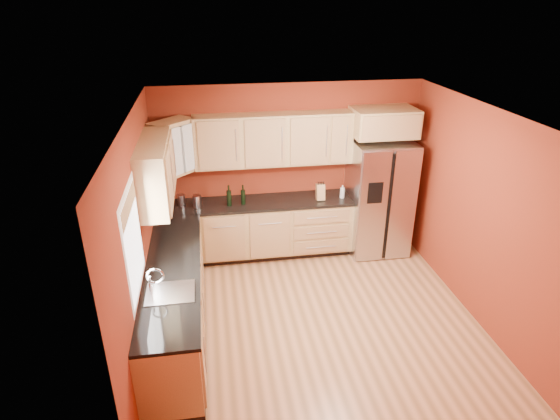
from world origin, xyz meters
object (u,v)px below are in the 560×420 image
object	(u,v)px
canister_left	(182,200)
knife_block	(320,192)
wine_bottle_a	(229,196)
refrigerator	(379,197)
soap_dispenser	(342,192)

from	to	relation	value
canister_left	knife_block	distance (m)	2.06
wine_bottle_a	knife_block	bearing A→B (deg)	0.19
refrigerator	canister_left	bearing A→B (deg)	178.01
wine_bottle_a	soap_dispenser	size ratio (longest dim) A/B	1.57
soap_dispenser	refrigerator	bearing A→B (deg)	-0.73
wine_bottle_a	knife_block	size ratio (longest dim) A/B	1.31
refrigerator	soap_dispenser	distance (m)	0.60
refrigerator	canister_left	world-z (taller)	refrigerator
refrigerator	wine_bottle_a	xyz separation A→B (m)	(-2.30, -0.01, 0.19)
knife_block	soap_dispenser	bearing A→B (deg)	1.41
wine_bottle_a	knife_block	world-z (taller)	wine_bottle_a
canister_left	refrigerator	bearing A→B (deg)	-1.99
canister_left	knife_block	bearing A→B (deg)	-2.93
refrigerator	soap_dispenser	xyz separation A→B (m)	(-0.58, 0.01, 0.13)
refrigerator	soap_dispenser	world-z (taller)	refrigerator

